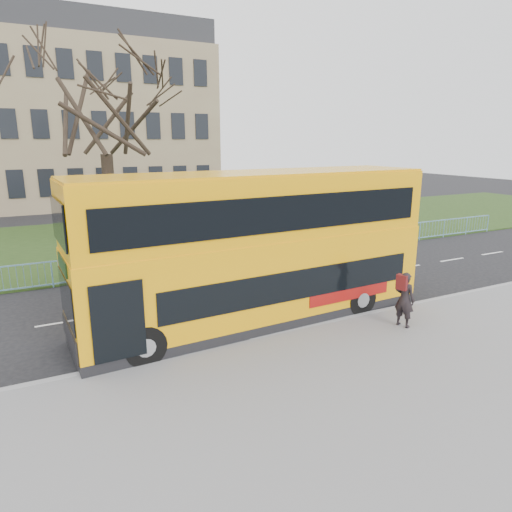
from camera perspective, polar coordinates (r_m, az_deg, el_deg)
The scene contains 9 objects.
ground at distance 15.40m, azimuth 0.62°, elevation -7.67°, with size 120.00×120.00×0.00m, color black.
pavement at distance 10.52m, azimuth 18.82°, elevation -19.27°, with size 80.00×10.50×0.12m, color slate.
kerb at distance 14.12m, azimuth 3.55°, elevation -9.48°, with size 80.00×0.20×0.14m, color gray.
grass_verge at distance 28.35m, azimuth -12.78°, elevation 2.25°, with size 80.00×15.40×0.08m, color #1E3212.
guard_railing at distance 21.03m, azimuth -7.66°, elevation -0.21°, with size 40.00×0.12×1.10m, color #76B0D2, non-canonical shape.
bare_tree at distance 22.97m, azimuth -18.37°, elevation 14.40°, with size 8.42×8.42×12.03m, color black, non-canonical shape.
civic_building at distance 47.73m, azimuth -25.69°, elevation 14.36°, with size 30.00×15.00×14.00m, color #816C52.
yellow_bus at distance 14.30m, azimuth 0.21°, elevation 1.35°, with size 11.47×3.24×4.76m.
pedestrian at distance 14.82m, azimuth 18.07°, elevation -5.19°, with size 0.64×0.42×1.74m, color black.
Camera 1 is at (-6.58, -12.69, 5.73)m, focal length 32.00 mm.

